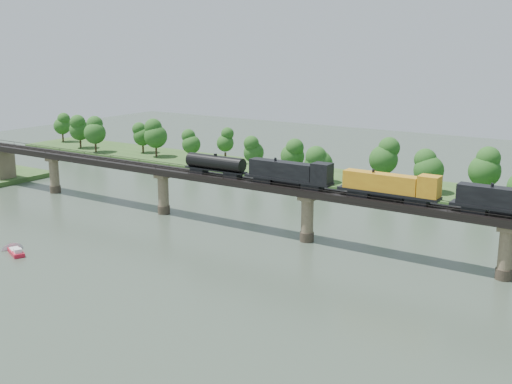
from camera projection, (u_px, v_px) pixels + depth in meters
The scene contains 7 objects.
ground at pixel (223, 285), 111.35m from camera, with size 400.00×400.00×0.00m, color #324033.
far_bank at pixel (402, 188), 180.09m from camera, with size 300.00×24.00×1.60m, color #2B4C1E.
bridge at pixel (307, 216), 134.41m from camera, with size 236.00×30.00×11.50m.
bridge_superstructure at pixel (308, 187), 132.94m from camera, with size 220.00×4.90×0.75m.
far_treeline at pixel (370, 160), 179.01m from camera, with size 289.06×17.54×13.60m.
freight_train at pixel (354, 182), 126.85m from camera, with size 81.96×3.19×5.64m.
motorboat at pixel (16, 252), 127.13m from camera, with size 6.07×4.16×1.60m.
Camera 1 is at (62.57, -83.95, 41.64)m, focal length 45.00 mm.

